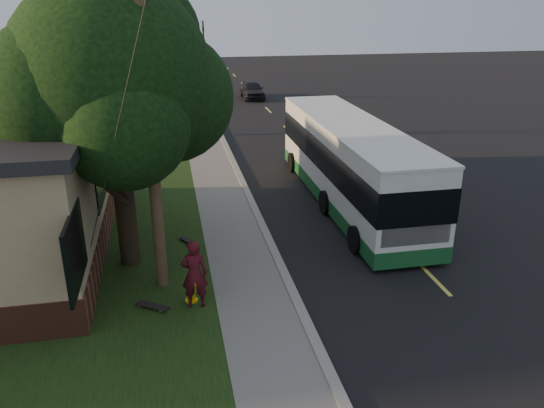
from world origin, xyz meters
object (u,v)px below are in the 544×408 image
Objects in this scene: skateboard_main at (188,241)px; skateboard_spare at (153,306)px; utility_pole at (148,115)px; traffic_signal at (204,50)px; bare_tree_near at (154,97)px; distant_car at (252,90)px; leafy_tree at (114,83)px; fire_hydrant at (191,288)px; transit_bus at (350,161)px; bare_tree_far at (162,72)px; skateboarder at (194,274)px.

skateboard_main is 0.90× the size of skateboard_spare.
traffic_signal is at bearing 83.42° from utility_pole.
distant_car is at bearing 56.32° from bare_tree_near.
distant_car is at bearing 73.30° from leafy_tree.
bare_tree_near is at bearing 90.66° from utility_pole.
traffic_signal is (3.10, 34.00, 2.73)m from fire_hydrant.
bare_tree_near is 5.60× the size of skateboard_main.
fire_hydrant is at bearing -59.33° from leafy_tree.
transit_bus is 2.87× the size of distant_car.
bare_tree_near is 13.94m from transit_bus.
skateboard_main is (0.50, -26.54, -1.88)m from bare_tree_far.
bare_tree_far is (0.31, 29.01, -2.63)m from utility_pole.
distant_car is at bearing -98.52° from skateboarder.
skateboard_spare is at bearing -90.18° from bare_tree_near.
bare_tree_near is at bearing -92.39° from bare_tree_far.
bare_tree_far is at bearing 87.55° from leafy_tree.
skateboarder is at bearing -4.55° from skateboard_spare.
fire_hydrant is at bearing -135.87° from transit_bus.
bare_tree_far is 24.89m from transit_bus.
utility_pole is 5.12× the size of skateboarder.
bare_tree_far is 26.61m from skateboard_main.
transit_bus is at bearing 36.01° from utility_pole.
bare_tree_near is 5.04× the size of skateboard_spare.
traffic_signal is at bearing 48.81° from bare_tree_far.
bare_tree_far is at bearing 88.94° from skateboard_spare.
skateboarder is at bearing -95.01° from traffic_signal.
skateboard_main is (1.00, -14.54, -2.03)m from bare_tree_near.
bare_tree_far is at bearing 90.76° from fire_hydrant.
transit_bus reaches higher than fire_hydrant.
bare_tree_near reaches higher than distant_car.
bare_tree_far is 5.25× the size of skateboard_main.
bare_tree_near is 0.38× the size of transit_bus.
fire_hydrant reaches higher than skateboard_spare.
bare_tree_far is 4.72× the size of skateboard_spare.
distant_car is at bearing 76.31° from skateboard_main.
utility_pole is 1.16× the size of leafy_tree.
bare_tree_far is at bearing -85.59° from skateboarder.
skateboard_main is at bearing -103.27° from distant_car.
skateboard_spare is at bearing -91.06° from bare_tree_far.
skateboard_spare is at bearing -106.27° from skateboard_main.
transit_bus is 22.76m from distant_car.
traffic_signal is 1.41× the size of distant_car.
skateboard_spare is at bearing -102.28° from utility_pole.
bare_tree_near is at bearing 93.93° from skateboard_main.
leafy_tree reaches higher than skateboarder.
bare_tree_far is (0.50, 12.00, -0.15)m from bare_tree_near.
utility_pole is at bearing -143.99° from transit_bus.
bare_tree_near reaches higher than skateboarder.
skateboarder is (-6.09, -6.26, -0.67)m from transit_bus.
leafy_tree reaches higher than skateboard_spare.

